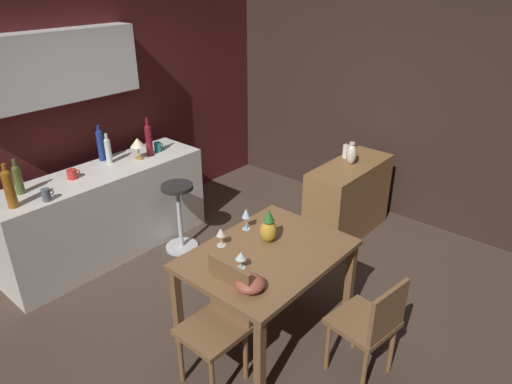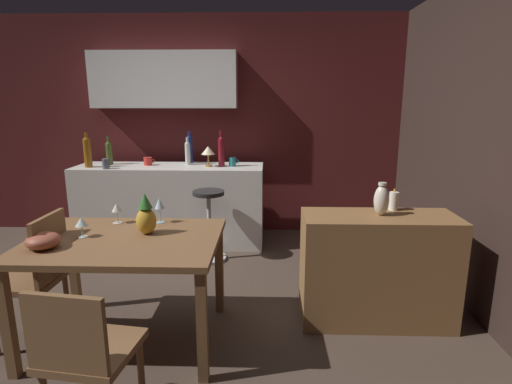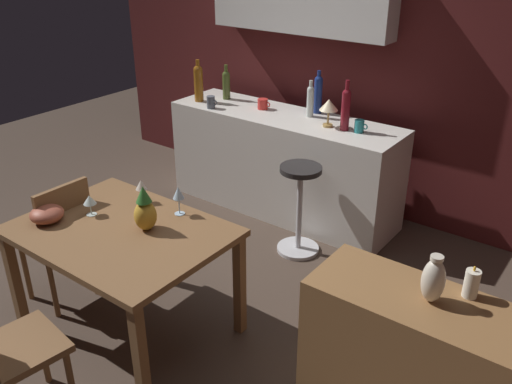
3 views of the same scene
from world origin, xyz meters
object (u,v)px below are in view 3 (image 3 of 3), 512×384
wine_glass_left (141,186)px  wine_glass_right (178,194)px  wine_bottle_cobalt (318,93)px  cup_slate (211,102)px  wine_bottle_clear (310,100)px  fruit_bowl (47,214)px  vase_ceramic_ivory (433,280)px  cup_teal (359,126)px  wine_bottle_olive (226,83)px  wine_bottle_ruby (346,108)px  pillar_candle_tall (471,284)px  chair_near_window (59,238)px  chair_by_doorway (6,350)px  cup_red (263,104)px  pineapple_centerpiece (145,211)px  wine_glass_center (90,200)px  sideboard_cabinet (417,370)px  counter_lamp (329,106)px  dining_table (122,242)px  wine_bottle_amber (198,82)px  bar_stool (299,207)px

wine_glass_left → wine_glass_right: wine_glass_right is taller
wine_glass_left → wine_bottle_cobalt: wine_bottle_cobalt is taller
wine_glass_right → cup_slate: 1.69m
wine_bottle_clear → cup_slate: (-0.82, -0.33, -0.09)m
fruit_bowl → vase_ceramic_ivory: 2.24m
wine_bottle_cobalt → cup_teal: size_ratio=3.34×
wine_bottle_cobalt → wine_bottle_olive: size_ratio=1.15×
wine_bottle_ruby → pillar_candle_tall: 2.09m
wine_glass_right → wine_glass_left: bearing=-176.0°
wine_glass_left → wine_bottle_olive: wine_bottle_olive is taller
fruit_bowl → chair_near_window: bearing=137.2°
wine_bottle_ruby → chair_by_doorway: bearing=-96.8°
wine_glass_left → cup_red: bearing=98.7°
pineapple_centerpiece → wine_bottle_olive: (-1.00, 1.96, 0.19)m
wine_glass_center → cup_red: (-0.14, 1.99, 0.11)m
wine_glass_left → vase_ceramic_ivory: 1.92m
fruit_bowl → wine_bottle_olive: wine_bottle_olive is taller
chair_by_doorway → pineapple_centerpiece: pineapple_centerpiece is taller
sideboard_cabinet → counter_lamp: bearing=132.2°
fruit_bowl → counter_lamp: counter_lamp is taller
dining_table → wine_glass_left: 0.42m
fruit_bowl → wine_bottle_ruby: 2.32m
chair_near_window → counter_lamp: 2.24m
chair_by_doorway → cup_red: size_ratio=6.60×
chair_by_doorway → counter_lamp: counter_lamp is taller
wine_bottle_amber → counter_lamp: (1.31, 0.09, -0.01)m
wine_bottle_ruby → pillar_candle_tall: (1.46, -1.48, -0.19)m
pillar_candle_tall → wine_glass_center: bearing=-168.3°
chair_by_doorway → wine_glass_center: 1.00m
chair_by_doorway → wine_bottle_olive: bearing=108.5°
fruit_bowl → bar_stool: bearing=64.9°
wine_bottle_clear → counter_lamp: bearing=-28.7°
wine_bottle_olive → cup_teal: size_ratio=2.90×
bar_stool → counter_lamp: counter_lamp is taller
wine_bottle_olive → cup_red: 0.47m
wine_glass_center → vase_ceramic_ivory: bearing=8.6°
wine_glass_left → wine_bottle_ruby: (0.59, 1.61, 0.23)m
bar_stool → wine_bottle_ruby: (0.08, 0.50, 0.69)m
wine_glass_left → counter_lamp: counter_lamp is taller
sideboard_cabinet → wine_glass_left: (-1.91, 0.02, 0.44)m
dining_table → wine_glass_left: wine_glass_left is taller
cup_teal → wine_bottle_olive: bearing=176.3°
chair_by_doorway → wine_bottle_olive: 3.11m
fruit_bowl → cup_teal: bearing=65.8°
wine_bottle_ruby → pillar_candle_tall: bearing=-45.4°
wine_glass_right → cup_red: 1.75m
wine_glass_center → dining_table: bearing=-2.8°
wine_glass_center → cup_teal: size_ratio=1.21×
chair_by_doorway → wine_bottle_clear: (-0.07, 2.91, 0.58)m
chair_near_window → cup_red: cup_red is taller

